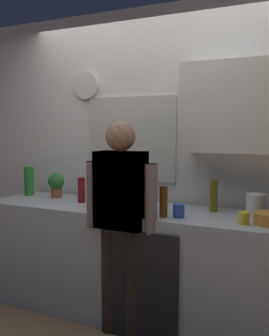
{
  "coord_description": "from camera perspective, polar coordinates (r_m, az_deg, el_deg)",
  "views": [
    {
      "loc": [
        1.23,
        -2.39,
        1.54
      ],
      "look_at": [
        -0.01,
        0.25,
        1.24
      ],
      "focal_mm": 39.98,
      "sensor_mm": 36.0,
      "label": 1
    }
  ],
  "objects": [
    {
      "name": "kitchen_counter",
      "position": [
        3.15,
        0.5,
        -14.25
      ],
      "size": [
        2.68,
        0.64,
        0.9
      ],
      "primitive_type": "cube",
      "color": "#B2B7BC",
      "rests_on": "ground_plane"
    },
    {
      "name": "bottle_red_vinegar",
      "position": [
        3.3,
        -8.11,
        -3.32
      ],
      "size": [
        0.06,
        0.06,
        0.22
      ],
      "primitive_type": "cylinder",
      "color": "maroon",
      "rests_on": "kitchen_counter"
    },
    {
      "name": "cup_blue_mug",
      "position": [
        2.74,
        6.76,
        -6.47
      ],
      "size": [
        0.08,
        0.08,
        0.1
      ],
      "primitive_type": "cylinder",
      "color": "#3351B2",
      "rests_on": "kitchen_counter"
    },
    {
      "name": "potted_plant",
      "position": [
        3.56,
        -11.86,
        -2.35
      ],
      "size": [
        0.15,
        0.15,
        0.23
      ],
      "color": "#9E5638",
      "rests_on": "kitchen_counter"
    },
    {
      "name": "back_wall_assembly",
      "position": [
        3.3,
        4.92,
        2.79
      ],
      "size": [
        4.28,
        0.42,
        2.6
      ],
      "color": "white",
      "rests_on": "ground_plane"
    },
    {
      "name": "coffee_maker",
      "position": [
        3.36,
        -4.76,
        -2.48
      ],
      "size": [
        0.2,
        0.2,
        0.33
      ],
      "color": "black",
      "rests_on": "kitchen_counter"
    },
    {
      "name": "person_at_sink",
      "position": [
        2.75,
        -2.11,
        -6.46
      ],
      "size": [
        0.57,
        0.22,
        1.6
      ],
      "rotation": [
        0.0,
        0.0,
        0.07
      ],
      "color": "#3F4766",
      "rests_on": "ground_plane"
    },
    {
      "name": "bottle_amber_beer",
      "position": [
        2.73,
        4.44,
        -5.1
      ],
      "size": [
        0.06,
        0.06,
        0.23
      ],
      "primitive_type": "cylinder",
      "color": "brown",
      "rests_on": "kitchen_counter"
    },
    {
      "name": "bottle_green_wine",
      "position": [
        3.02,
        -2.84,
        -3.37
      ],
      "size": [
        0.07,
        0.07,
        0.3
      ],
      "primitive_type": "cylinder",
      "color": "#195923",
      "rests_on": "kitchen_counter"
    },
    {
      "name": "ground_plane",
      "position": [
        3.1,
        -2.03,
        -23.85
      ],
      "size": [
        8.0,
        8.0,
        0.0
      ],
      "primitive_type": "plane",
      "color": "#8C6D4C"
    },
    {
      "name": "storage_canister",
      "position": [
        2.88,
        18.01,
        -5.42
      ],
      "size": [
        0.14,
        0.14,
        0.17
      ],
      "primitive_type": "cylinder",
      "color": "silver",
      "rests_on": "kitchen_counter"
    },
    {
      "name": "bottle_olive_oil",
      "position": [
        2.97,
        11.96,
        -4.14
      ],
      "size": [
        0.06,
        0.06,
        0.25
      ],
      "primitive_type": "cylinder",
      "color": "olive",
      "rests_on": "kitchen_counter"
    },
    {
      "name": "bottle_dark_sauce",
      "position": [
        2.89,
        -1.83,
        -4.98
      ],
      "size": [
        0.06,
        0.06,
        0.18
      ],
      "primitive_type": "cylinder",
      "color": "black",
      "rests_on": "kitchen_counter"
    },
    {
      "name": "dishwasher_panel",
      "position": [
        2.82,
        1.01,
        -17.75
      ],
      "size": [
        0.56,
        0.02,
        0.81
      ],
      "primitive_type": "cube",
      "color": "black",
      "rests_on": "ground_plane"
    },
    {
      "name": "dish_soap",
      "position": [
        3.25,
        -2.1,
        -3.97
      ],
      "size": [
        0.06,
        0.06,
        0.18
      ],
      "color": "yellow",
      "rests_on": "kitchen_counter"
    },
    {
      "name": "person_guest",
      "position": [
        2.75,
        -2.11,
        -6.46
      ],
      "size": [
        0.57,
        0.22,
        1.6
      ],
      "rotation": [
        0.0,
        0.0,
        2.95
      ],
      "color": "brown",
      "rests_on": "ground_plane"
    },
    {
      "name": "cup_yellow_cup",
      "position": [
        2.64,
        16.34,
        -7.35
      ],
      "size": [
        0.07,
        0.07,
        0.08
      ],
      "primitive_type": "cylinder",
      "color": "yellow",
      "rests_on": "kitchen_counter"
    },
    {
      "name": "bottle_clear_soda",
      "position": [
        3.76,
        -15.78,
        -1.89
      ],
      "size": [
        0.09,
        0.09,
        0.28
      ],
      "primitive_type": "cylinder",
      "color": "#2D8C33",
      "rests_on": "kitchen_counter"
    }
  ]
}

